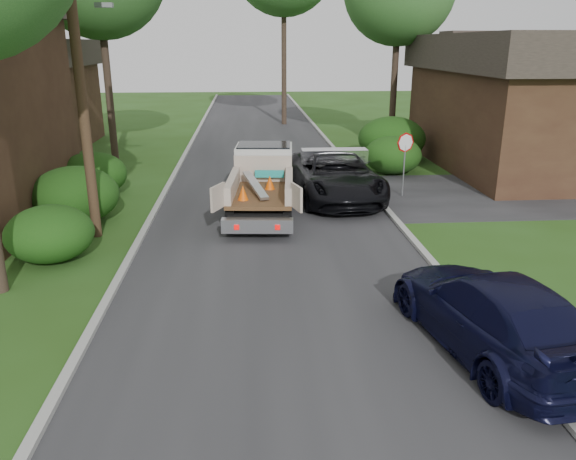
# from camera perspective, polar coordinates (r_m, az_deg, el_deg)

# --- Properties ---
(ground) EXTENTS (120.00, 120.00, 0.00)m
(ground) POSITION_cam_1_polar(r_m,az_deg,el_deg) (13.13, -0.26, -7.10)
(ground) COLOR #274814
(ground) RESTS_ON ground
(road) EXTENTS (8.00, 90.00, 0.02)m
(road) POSITION_cam_1_polar(r_m,az_deg,el_deg) (22.56, -2.04, 3.87)
(road) COLOR #28282B
(road) RESTS_ON ground
(side_street) EXTENTS (16.00, 7.00, 0.02)m
(side_street) POSITION_cam_1_polar(r_m,az_deg,el_deg) (25.10, 26.66, 3.41)
(side_street) COLOR #28282B
(side_street) RESTS_ON ground
(curb_left) EXTENTS (0.20, 90.00, 0.12)m
(curb_left) POSITION_cam_1_polar(r_m,az_deg,el_deg) (22.77, -12.42, 3.73)
(curb_left) COLOR #9E9E99
(curb_left) RESTS_ON ground
(curb_right) EXTENTS (0.20, 90.00, 0.12)m
(curb_right) POSITION_cam_1_polar(r_m,az_deg,el_deg) (23.06, 8.22, 4.16)
(curb_right) COLOR #9E9E99
(curb_right) RESTS_ON ground
(stop_sign) EXTENTS (0.71, 0.32, 2.48)m
(stop_sign) POSITION_cam_1_polar(r_m,az_deg,el_deg) (22.02, 11.80, 7.86)
(stop_sign) COLOR slate
(stop_sign) RESTS_ON ground
(utility_pole) EXTENTS (2.42, 1.25, 10.00)m
(utility_pole) POSITION_cam_1_polar(r_m,az_deg,el_deg) (17.45, -20.54, 15.71)
(utility_pole) COLOR #382619
(utility_pole) RESTS_ON ground
(house_left_far) EXTENTS (7.56, 7.56, 6.00)m
(house_left_far) POSITION_cam_1_polar(r_m,az_deg,el_deg) (36.22, -25.38, 12.55)
(house_left_far) COLOR #392217
(house_left_far) RESTS_ON ground
(house_right) EXTENTS (9.72, 12.96, 6.20)m
(house_right) POSITION_cam_1_polar(r_m,az_deg,el_deg) (29.40, 24.37, 11.93)
(house_right) COLOR #392217
(house_right) RESTS_ON ground
(hedge_left_a) EXTENTS (2.34, 2.34, 1.53)m
(hedge_left_a) POSITION_cam_1_polar(r_m,az_deg,el_deg) (16.51, -23.05, -0.35)
(hedge_left_a) COLOR #0E3B0D
(hedge_left_a) RESTS_ON ground
(hedge_left_b) EXTENTS (2.86, 2.86, 1.87)m
(hedge_left_b) POSITION_cam_1_polar(r_m,az_deg,el_deg) (19.76, -20.86, 3.35)
(hedge_left_b) COLOR #0E3B0D
(hedge_left_b) RESTS_ON ground
(hedge_left_c) EXTENTS (2.60, 2.60, 1.70)m
(hedge_left_c) POSITION_cam_1_polar(r_m,az_deg,el_deg) (23.13, -19.22, 5.38)
(hedge_left_c) COLOR #0E3B0D
(hedge_left_c) RESTS_ON ground
(hedge_right_a) EXTENTS (2.60, 2.60, 1.70)m
(hedge_right_a) POSITION_cam_1_polar(r_m,az_deg,el_deg) (26.14, 10.59, 7.48)
(hedge_right_a) COLOR #0E3B0D
(hedge_right_a) RESTS_ON ground
(hedge_right_b) EXTENTS (3.38, 3.38, 2.21)m
(hedge_right_b) POSITION_cam_1_polar(r_m,az_deg,el_deg) (29.13, 10.49, 9.10)
(hedge_right_b) COLOR #0E3B0D
(hedge_right_b) RESTS_ON ground
(flatbed_truck) EXTENTS (2.82, 5.87, 2.16)m
(flatbed_truck) POSITION_cam_1_polar(r_m,az_deg,el_deg) (19.96, -2.57, 5.40)
(flatbed_truck) COLOR black
(flatbed_truck) RESTS_ON ground
(black_pickup) EXTENTS (3.27, 6.53, 1.78)m
(black_pickup) POSITION_cam_1_polar(r_m,az_deg,el_deg) (21.58, 4.84, 5.56)
(black_pickup) COLOR black
(black_pickup) RESTS_ON ground
(navy_suv) EXTENTS (3.04, 5.65, 1.56)m
(navy_suv) POSITION_cam_1_polar(r_m,az_deg,el_deg) (11.49, 20.13, -7.91)
(navy_suv) COLOR black
(navy_suv) RESTS_ON ground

